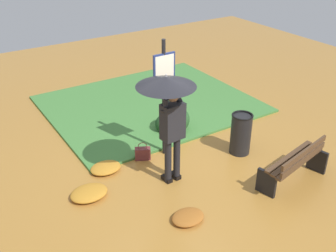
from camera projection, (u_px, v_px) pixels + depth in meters
The scene contains 11 objects.
ground_plane at pixel (178, 172), 7.40m from camera, with size 18.00×18.00×0.00m, color #B27A33.
grass_verge at pixel (150, 104), 9.94m from camera, with size 4.80×4.00×0.05m.
person_with_umbrella at pixel (169, 102), 6.39m from camera, with size 0.96×0.96×2.04m.
info_sign_post at pixel (164, 85), 7.28m from camera, with size 0.44×0.07×2.30m.
handbag at pixel (143, 153), 7.72m from camera, with size 0.33×0.26×0.37m.
park_bench at pixel (296, 163), 6.91m from camera, with size 1.41×0.65×0.75m.
trash_bin at pixel (241, 134), 7.81m from camera, with size 0.42×0.42×0.83m.
shrub_cluster at pixel (172, 120), 8.62m from camera, with size 0.72×0.66×0.59m.
leaf_pile_near_person at pixel (188, 217), 6.22m from camera, with size 0.53×0.42×0.12m.
leaf_pile_by_bench at pixel (106, 168), 7.40m from camera, with size 0.57×0.46×0.13m.
leaf_pile_far_path at pixel (89, 193), 6.73m from camera, with size 0.64×0.51×0.14m.
Camera 1 is at (3.45, 5.06, 4.24)m, focal length 42.98 mm.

